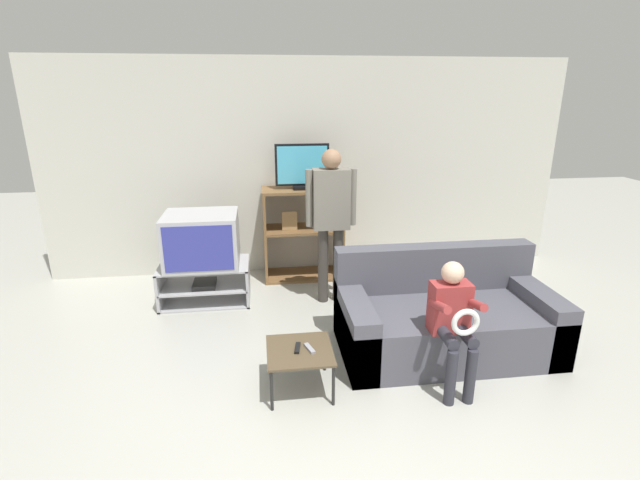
# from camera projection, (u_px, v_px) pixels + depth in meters

# --- Properties ---
(wall_back) EXTENTS (6.40, 0.06, 2.60)m
(wall_back) POSITION_uv_depth(u_px,v_px,m) (310.00, 168.00, 5.71)
(wall_back) COLOR beige
(wall_back) RESTS_ON ground_plane
(tv_stand) EXTENTS (0.96, 0.57, 0.43)m
(tv_stand) POSITION_uv_depth(u_px,v_px,m) (205.00, 283.00, 5.07)
(tv_stand) COLOR #A8A8AD
(tv_stand) RESTS_ON ground_plane
(television_main) EXTENTS (0.77, 0.64, 0.56)m
(television_main) POSITION_uv_depth(u_px,v_px,m) (202.00, 239.00, 4.93)
(television_main) COLOR #B2B2B7
(television_main) RESTS_ON tv_stand
(media_shelf) EXTENTS (0.95, 0.48, 1.12)m
(media_shelf) POSITION_uv_depth(u_px,v_px,m) (303.00, 232.00, 5.63)
(media_shelf) COLOR brown
(media_shelf) RESTS_ON ground_plane
(television_flat) EXTENTS (0.63, 0.20, 0.52)m
(television_flat) POSITION_uv_depth(u_px,v_px,m) (302.00, 168.00, 5.35)
(television_flat) COLOR black
(television_flat) RESTS_ON media_shelf
(snack_table) EXTENTS (0.50, 0.50, 0.35)m
(snack_table) POSITION_uv_depth(u_px,v_px,m) (300.00, 353.00, 3.53)
(snack_table) COLOR brown
(snack_table) RESTS_ON ground_plane
(remote_control_black) EXTENTS (0.06, 0.15, 0.02)m
(remote_control_black) POSITION_uv_depth(u_px,v_px,m) (298.00, 348.00, 3.52)
(remote_control_black) COLOR black
(remote_control_black) RESTS_ON snack_table
(remote_control_white) EXTENTS (0.08, 0.15, 0.02)m
(remote_control_white) POSITION_uv_depth(u_px,v_px,m) (310.00, 348.00, 3.51)
(remote_control_white) COLOR gray
(remote_control_white) RESTS_ON snack_table
(couch) EXTENTS (1.86, 0.95, 0.87)m
(couch) POSITION_uv_depth(u_px,v_px,m) (444.00, 318.00, 4.12)
(couch) COLOR #4C4C56
(couch) RESTS_ON ground_plane
(person_standing_adult) EXTENTS (0.53, 0.20, 1.66)m
(person_standing_adult) POSITION_uv_depth(u_px,v_px,m) (331.00, 212.00, 4.83)
(person_standing_adult) COLOR #3D3833
(person_standing_adult) RESTS_ON ground_plane
(person_seated_child) EXTENTS (0.33, 0.43, 1.01)m
(person_seated_child) POSITION_uv_depth(u_px,v_px,m) (453.00, 317.00, 3.48)
(person_seated_child) COLOR #2D2D38
(person_seated_child) RESTS_ON ground_plane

